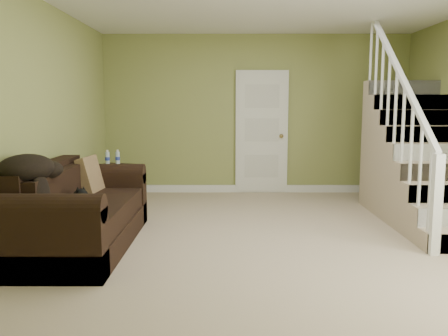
{
  "coord_description": "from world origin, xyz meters",
  "views": [
    {
      "loc": [
        -0.5,
        -5.13,
        1.47
      ],
      "look_at": [
        -0.52,
        0.33,
        0.73
      ],
      "focal_mm": 38.0,
      "sensor_mm": 36.0,
      "label": 1
    }
  ],
  "objects_px": {
    "sofa": "(79,215)",
    "cat": "(80,196)",
    "side_table": "(114,183)",
    "banana": "(95,209)"
  },
  "relations": [
    {
      "from": "sofa",
      "to": "banana",
      "type": "bearing_deg",
      "value": -56.67
    },
    {
      "from": "side_table",
      "to": "cat",
      "type": "height_order",
      "value": "side_table"
    },
    {
      "from": "banana",
      "to": "sofa",
      "type": "bearing_deg",
      "value": 96.02
    },
    {
      "from": "sofa",
      "to": "banana",
      "type": "distance_m",
      "value": 0.57
    },
    {
      "from": "sofa",
      "to": "side_table",
      "type": "xyz_separation_m",
      "value": [
        -0.15,
        2.22,
        -0.04
      ]
    },
    {
      "from": "sofa",
      "to": "cat",
      "type": "xyz_separation_m",
      "value": [
        0.05,
        -0.1,
        0.22
      ]
    },
    {
      "from": "side_table",
      "to": "cat",
      "type": "xyz_separation_m",
      "value": [
        0.21,
        -2.32,
        0.26
      ]
    },
    {
      "from": "side_table",
      "to": "cat",
      "type": "distance_m",
      "value": 2.35
    },
    {
      "from": "sofa",
      "to": "cat",
      "type": "relative_size",
      "value": 5.29
    },
    {
      "from": "sofa",
      "to": "banana",
      "type": "relative_size",
      "value": 11.48
    }
  ]
}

